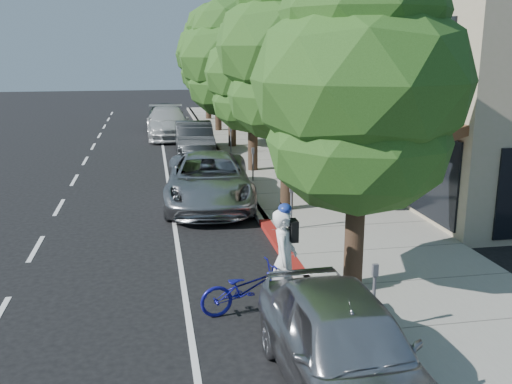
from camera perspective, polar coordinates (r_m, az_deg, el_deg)
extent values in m
plane|color=black|center=(13.96, 3.27, -6.86)|extent=(120.00, 120.00, 0.00)
cube|color=gray|center=(21.91, 4.21, 1.13)|extent=(4.60, 56.00, 0.15)
cube|color=#9E998E|center=(21.46, -1.75, 0.88)|extent=(0.30, 56.00, 0.15)
cube|color=maroon|center=(14.84, 2.36, -5.23)|extent=(0.32, 4.00, 0.15)
cube|color=tan|center=(33.22, 12.37, 11.25)|extent=(10.00, 36.00, 7.00)
cylinder|color=black|center=(11.99, 9.81, -4.31)|extent=(0.40, 0.40, 2.49)
ellipsoid|color=#234815|center=(11.52, 10.22, 4.97)|extent=(3.70, 3.70, 2.96)
ellipsoid|color=#234815|center=(11.40, 10.49, 10.99)|extent=(4.36, 4.36, 3.49)
ellipsoid|color=#234815|center=(11.41, 10.79, 17.43)|extent=(3.27, 3.27, 2.62)
cylinder|color=black|center=(17.50, 3.12, 2.37)|extent=(0.40, 0.40, 2.86)
ellipsoid|color=#234815|center=(17.18, 3.23, 9.74)|extent=(3.68, 3.68, 2.94)
ellipsoid|color=#234815|center=(17.13, 3.29, 14.38)|extent=(4.33, 4.33, 3.46)
cylinder|color=black|center=(23.32, -0.32, 4.68)|extent=(0.40, 0.40, 2.32)
ellipsoid|color=#234815|center=(23.09, -0.33, 9.14)|extent=(3.33, 3.33, 2.67)
ellipsoid|color=#234815|center=(23.02, -0.33, 11.93)|extent=(3.92, 3.92, 3.14)
ellipsoid|color=#234815|center=(23.00, -0.34, 14.90)|extent=(2.94, 2.94, 2.35)
cylinder|color=black|center=(29.17, -2.41, 6.86)|extent=(0.40, 0.40, 2.60)
ellipsoid|color=#234815|center=(28.98, -2.45, 10.86)|extent=(4.51, 4.51, 3.61)
ellipsoid|color=#234815|center=(28.93, -2.47, 13.36)|extent=(5.30, 5.30, 4.24)
ellipsoid|color=#234815|center=(28.94, -2.50, 16.01)|extent=(3.98, 3.98, 3.18)
cylinder|color=black|center=(35.07, -3.80, 8.18)|extent=(0.40, 0.40, 2.73)
ellipsoid|color=#234815|center=(34.91, -3.86, 11.68)|extent=(4.22, 4.22, 3.38)
ellipsoid|color=#234815|center=(34.88, -3.89, 13.85)|extent=(4.97, 4.97, 3.98)
ellipsoid|color=#234815|center=(34.90, -3.93, 16.15)|extent=(3.73, 3.73, 2.98)
cylinder|color=black|center=(41.01, -4.79, 8.94)|extent=(0.40, 0.40, 2.60)
ellipsoid|color=#234815|center=(40.88, -4.85, 11.79)|extent=(3.88, 3.88, 3.10)
ellipsoid|color=#234815|center=(40.85, -4.89, 13.57)|extent=(4.56, 4.56, 3.65)
ellipsoid|color=#234815|center=(40.86, -4.93, 15.44)|extent=(3.42, 3.42, 2.74)
imported|color=white|center=(11.18, 2.85, -6.76)|extent=(0.69, 0.85, 2.03)
imported|color=navy|center=(11.19, -0.94, -9.63)|extent=(1.94, 0.95, 0.98)
imported|color=#A4A5A9|center=(18.70, -4.77, 1.22)|extent=(3.21, 6.17, 1.66)
imported|color=black|center=(27.45, -6.20, 5.28)|extent=(1.77, 4.88, 1.60)
imported|color=silver|center=(33.36, -8.80, 6.85)|extent=(2.47, 5.90, 1.70)
imported|color=black|center=(36.94, -8.98, 7.53)|extent=(2.35, 5.09, 1.69)
imported|color=#A8A8AC|center=(8.70, 8.84, -14.99)|extent=(2.00, 4.67, 1.57)
imported|color=black|center=(24.34, 4.35, 4.57)|extent=(0.99, 0.99, 1.62)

